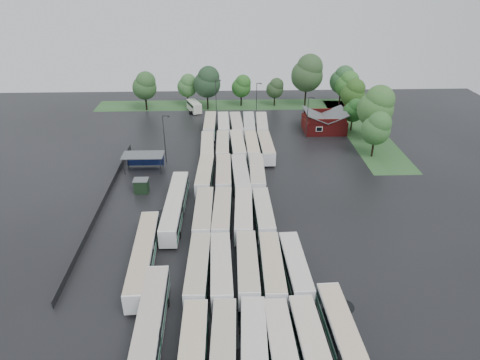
{
  "coord_description": "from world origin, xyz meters",
  "views": [
    {
      "loc": [
        -0.36,
        -57.31,
        38.73
      ],
      "look_at": [
        2.0,
        12.0,
        2.5
      ],
      "focal_mm": 32.0,
      "sensor_mm": 36.0,
      "label": 1
    }
  ],
  "objects_px": {
    "minibus": "(194,106)",
    "artic_bus_east": "(350,356)",
    "artic_bus_west_a": "(149,334)",
    "brick_building": "(324,124)"
  },
  "relations": [
    {
      "from": "minibus",
      "to": "artic_bus_east",
      "type": "bearing_deg",
      "value": -97.08
    },
    {
      "from": "artic_bus_west_a",
      "to": "artic_bus_east",
      "type": "relative_size",
      "value": 1.02
    },
    {
      "from": "brick_building",
      "to": "minibus",
      "type": "height_order",
      "value": "brick_building"
    },
    {
      "from": "brick_building",
      "to": "artic_bus_east",
      "type": "height_order",
      "value": "brick_building"
    },
    {
      "from": "artic_bus_west_a",
      "to": "minibus",
      "type": "relative_size",
      "value": 2.79
    },
    {
      "from": "brick_building",
      "to": "artic_bus_west_a",
      "type": "distance_m",
      "value": 73.92
    },
    {
      "from": "artic_bus_west_a",
      "to": "minibus",
      "type": "bearing_deg",
      "value": 88.81
    },
    {
      "from": "artic_bus_west_a",
      "to": "brick_building",
      "type": "bearing_deg",
      "value": 62.05
    },
    {
      "from": "artic_bus_east",
      "to": "minibus",
      "type": "xyz_separation_m",
      "value": [
        -21.39,
        85.87,
        -0.36
      ]
    },
    {
      "from": "artic_bus_east",
      "to": "minibus",
      "type": "height_order",
      "value": "artic_bus_east"
    }
  ]
}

